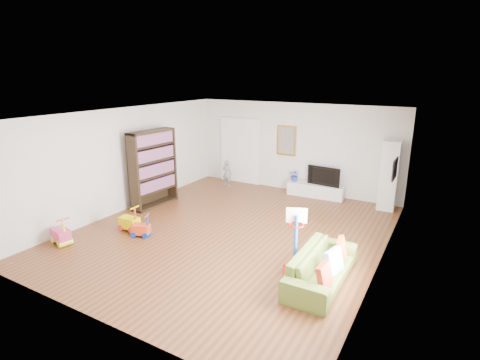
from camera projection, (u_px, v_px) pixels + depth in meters
The scene contains 25 objects.
floor at pixel (231, 232), 8.67m from camera, with size 6.50×7.50×0.00m, color brown.
ceiling at pixel (231, 114), 7.93m from camera, with size 6.50×7.50×0.00m, color white.
wall_back at pixel (294, 148), 11.43m from camera, with size 6.50×0.00×2.70m, color silver.
wall_front at pixel (91, 238), 5.17m from camera, with size 6.50×0.00×2.70m, color silver.
wall_left at pixel (126, 159), 9.85m from camera, with size 0.00×7.50×2.70m, color silver.
wall_right at pixel (385, 199), 6.75m from camera, with size 0.00×7.50×2.70m, color silver.
navy_accent at pixel (398, 157), 7.78m from camera, with size 0.01×3.20×1.70m, color black.
olive_wainscot at pixel (391, 218), 8.15m from camera, with size 0.01×3.20×1.00m, color brown.
doorway at pixel (240, 151), 12.38m from camera, with size 1.45×0.06×2.10m, color white.
painting_back at pixel (287, 141), 11.46m from camera, with size 0.62×0.06×0.92m, color gold.
artwork_right at pixel (395, 169), 8.06m from camera, with size 0.04×0.56×0.46m, color #7F3F8C.
media_console at pixel (316, 190), 11.10m from camera, with size 1.66×0.41×0.39m, color silver.
tall_cabinet at pixel (389, 176), 9.87m from camera, with size 0.44×0.44×1.87m, color white.
bookshelf at pixel (153, 169), 10.15m from camera, with size 0.37×1.43×2.09m, color black.
sofa at pixel (322, 267), 6.52m from camera, with size 1.99×0.78×0.58m, color #5B7127.
basketball_hoop at pixel (296, 245), 6.58m from camera, with size 0.43×0.53×1.26m, color #B70002.
ride_on_yellow at pixel (129, 218), 8.66m from camera, with size 0.46×0.28×0.61m, color #ECDB00.
ride_on_orange at pixel (141, 225), 8.36m from camera, with size 0.39×0.24×0.52m, color red.
ride_on_pink at pixel (60, 230), 7.99m from camera, with size 0.47×0.29×0.62m, color #D9326A.
child at pixel (227, 173), 12.05m from camera, with size 0.32×0.21×0.88m, color slate.
tv at pixel (325, 175), 10.90m from camera, with size 0.98×0.13×0.57m, color black.
vase_plant at pixel (295, 175), 11.30m from camera, with size 0.34×0.29×0.37m, color navy.
pillow_left at pixel (324, 275), 5.92m from camera, with size 0.10×0.37×0.37m, color #B62E1C.
pillow_center at pixel (334, 261), 6.36m from camera, with size 0.11×0.41×0.41m, color white.
pillow_right at pixel (342, 248), 6.85m from camera, with size 0.10×0.36×0.36m, color #D54C22.
Camera 1 is at (4.15, -6.85, 3.54)m, focal length 28.00 mm.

